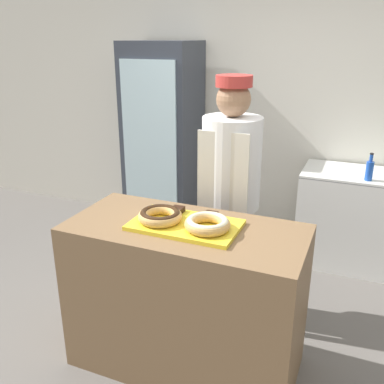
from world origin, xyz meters
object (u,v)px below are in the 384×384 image
at_px(donut_chocolate_glaze, 160,215).
at_px(bottle_blue, 369,170).
at_px(serving_tray, 185,225).
at_px(brownie_back_left, 178,210).
at_px(chest_freezer, 359,219).
at_px(donut_light_glaze, 207,223).
at_px(beverage_fridge, 163,142).
at_px(brownie_back_right, 211,215).
at_px(baker_person, 230,196).

height_order(donut_chocolate_glaze, bottle_blue, bottle_blue).
xyz_separation_m(serving_tray, brownie_back_left, (-0.11, 0.13, 0.03)).
height_order(serving_tray, chest_freezer, serving_tray).
bearing_deg(brownie_back_left, donut_light_glaze, -32.14).
bearing_deg(donut_light_glaze, donut_chocolate_glaze, 180.00).
height_order(serving_tray, beverage_fridge, beverage_fridge).
xyz_separation_m(donut_light_glaze, brownie_back_right, (-0.04, 0.16, -0.02)).
relative_size(chest_freezer, bottle_blue, 4.54).
xyz_separation_m(serving_tray, beverage_fridge, (-1.02, 1.77, 0.00)).
relative_size(donut_chocolate_glaze, bottle_blue, 1.11).
relative_size(brownie_back_left, beverage_fridge, 0.04).
xyz_separation_m(brownie_back_left, brownie_back_right, (0.21, 0.00, 0.00)).
bearing_deg(brownie_back_left, bottle_blue, 54.05).
bearing_deg(bottle_blue, beverage_fridge, 174.63).
bearing_deg(brownie_back_left, donut_chocolate_glaze, -103.67).
distance_m(brownie_back_right, beverage_fridge, 1.99).
xyz_separation_m(brownie_back_left, beverage_fridge, (-0.91, 1.64, -0.02)).
height_order(chest_freezer, bottle_blue, bottle_blue).
relative_size(serving_tray, brownie_back_left, 8.69).
bearing_deg(serving_tray, beverage_fridge, 119.94).
xyz_separation_m(donut_chocolate_glaze, brownie_back_right, (0.25, 0.16, -0.02)).
bearing_deg(baker_person, serving_tray, -94.81).
xyz_separation_m(donut_light_glaze, bottle_blue, (0.80, 1.62, -0.06)).
bearing_deg(chest_freezer, donut_light_glaze, -113.40).
relative_size(serving_tray, bottle_blue, 2.68).
bearing_deg(chest_freezer, serving_tray, -117.56).
relative_size(brownie_back_right, chest_freezer, 0.07).
xyz_separation_m(brownie_back_right, baker_person, (-0.05, 0.53, -0.08)).
relative_size(serving_tray, donut_chocolate_glaze, 2.41).
bearing_deg(donut_chocolate_glaze, beverage_fridge, 115.91).
relative_size(brownie_back_left, chest_freezer, 0.07).
distance_m(brownie_back_left, beverage_fridge, 1.88).
bearing_deg(baker_person, chest_freezer, 51.95).
distance_m(baker_person, beverage_fridge, 1.55).
bearing_deg(chest_freezer, beverage_fridge, -179.80).
distance_m(beverage_fridge, chest_freezer, 2.02).
xyz_separation_m(brownie_back_left, chest_freezer, (1.04, 1.65, -0.56)).
relative_size(serving_tray, chest_freezer, 0.59).
xyz_separation_m(beverage_fridge, bottle_blue, (1.97, -0.19, -0.01)).
relative_size(donut_light_glaze, bottle_blue, 1.11).
bearing_deg(chest_freezer, bottle_blue, -83.71).
distance_m(donut_chocolate_glaze, donut_light_glaze, 0.29).
height_order(donut_light_glaze, bottle_blue, bottle_blue).
bearing_deg(baker_person, bottle_blue, 45.92).
bearing_deg(serving_tray, bottle_blue, 59.11).
relative_size(brownie_back_right, bottle_blue, 0.31).
height_order(baker_person, chest_freezer, baker_person).
height_order(donut_light_glaze, brownie_back_right, donut_light_glaze).
xyz_separation_m(serving_tray, bottle_blue, (0.95, 1.59, -0.01)).
xyz_separation_m(donut_chocolate_glaze, beverage_fridge, (-0.88, 1.80, -0.04)).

